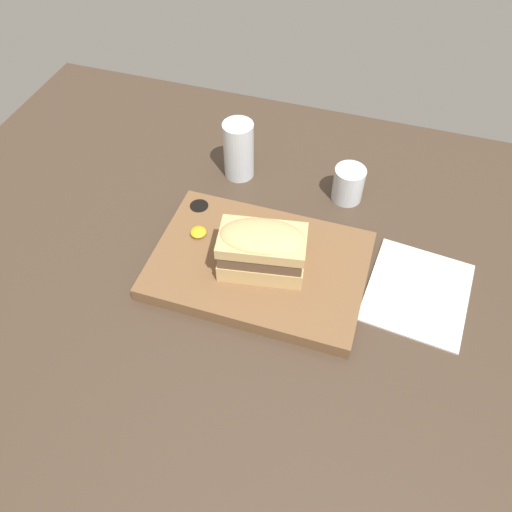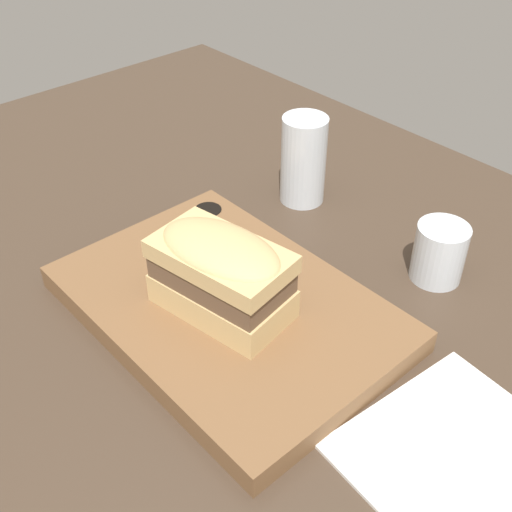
{
  "view_description": "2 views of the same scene",
  "coord_description": "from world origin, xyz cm",
  "px_view_note": "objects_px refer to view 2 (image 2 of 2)",
  "views": [
    {
      "loc": [
        12.13,
        -52.17,
        72.43
      ],
      "look_at": [
        -3.36,
        -3.26,
        9.91
      ],
      "focal_mm": 35.0,
      "sensor_mm": 36.0,
      "label": 1
    },
    {
      "loc": [
        37.25,
        -32.61,
        51.26
      ],
      "look_at": [
        -0.95,
        1.71,
        11.37
      ],
      "focal_mm": 45.0,
      "sensor_mm": 36.0,
      "label": 2
    }
  ],
  "objects_px": {
    "water_glass": "(303,165)",
    "serving_board": "(228,306)",
    "sandwich": "(221,271)",
    "wine_glass": "(439,255)",
    "napkin": "(456,455)"
  },
  "relations": [
    {
      "from": "sandwich",
      "to": "water_glass",
      "type": "relative_size",
      "value": 1.25
    },
    {
      "from": "sandwich",
      "to": "wine_glass",
      "type": "relative_size",
      "value": 2.15
    },
    {
      "from": "water_glass",
      "to": "serving_board",
      "type": "bearing_deg",
      "value": -63.47
    },
    {
      "from": "sandwich",
      "to": "water_glass",
      "type": "height_order",
      "value": "water_glass"
    },
    {
      "from": "water_glass",
      "to": "wine_glass",
      "type": "distance_m",
      "value": 0.23
    },
    {
      "from": "water_glass",
      "to": "wine_glass",
      "type": "bearing_deg",
      "value": -0.94
    },
    {
      "from": "sandwich",
      "to": "wine_glass",
      "type": "bearing_deg",
      "value": 67.14
    },
    {
      "from": "serving_board",
      "to": "wine_glass",
      "type": "relative_size",
      "value": 5.17
    },
    {
      "from": "serving_board",
      "to": "sandwich",
      "type": "height_order",
      "value": "sandwich"
    },
    {
      "from": "water_glass",
      "to": "napkin",
      "type": "xyz_separation_m",
      "value": [
        0.39,
        -0.2,
        -0.05
      ]
    },
    {
      "from": "serving_board",
      "to": "water_glass",
      "type": "height_order",
      "value": "water_glass"
    },
    {
      "from": "sandwich",
      "to": "wine_glass",
      "type": "distance_m",
      "value": 0.27
    },
    {
      "from": "serving_board",
      "to": "napkin",
      "type": "distance_m",
      "value": 0.28
    },
    {
      "from": "water_glass",
      "to": "wine_glass",
      "type": "height_order",
      "value": "water_glass"
    },
    {
      "from": "serving_board",
      "to": "wine_glass",
      "type": "height_order",
      "value": "wine_glass"
    }
  ]
}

